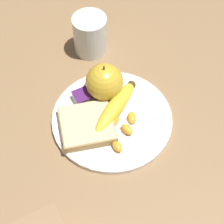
# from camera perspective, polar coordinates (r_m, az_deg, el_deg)

# --- Properties ---
(ground_plane) EXTENTS (3.00, 3.00, 0.00)m
(ground_plane) POSITION_cam_1_polar(r_m,az_deg,el_deg) (0.81, 0.00, -1.30)
(ground_plane) COLOR olive
(plate) EXTENTS (0.26, 0.26, 0.01)m
(plate) POSITION_cam_1_polar(r_m,az_deg,el_deg) (0.80, 0.00, -0.98)
(plate) COLOR white
(plate) RESTS_ON ground_plane
(juice_glass) EXTENTS (0.08, 0.08, 0.10)m
(juice_glass) POSITION_cam_1_polar(r_m,az_deg,el_deg) (0.91, -3.34, 11.55)
(juice_glass) COLOR silver
(juice_glass) RESTS_ON ground_plane
(apple) EXTENTS (0.08, 0.08, 0.09)m
(apple) POSITION_cam_1_polar(r_m,az_deg,el_deg) (0.80, -1.17, 4.60)
(apple) COLOR gold
(apple) RESTS_ON plate
(banana) EXTENTS (0.15, 0.11, 0.03)m
(banana) POSITION_cam_1_polar(r_m,az_deg,el_deg) (0.79, 0.56, 0.82)
(banana) COLOR yellow
(banana) RESTS_ON plate
(bread_slice) EXTENTS (0.13, 0.13, 0.02)m
(bread_slice) POSITION_cam_1_polar(r_m,az_deg,el_deg) (0.77, -3.79, -2.08)
(bread_slice) COLOR #AB8751
(bread_slice) RESTS_ON plate
(fork) EXTENTS (0.17, 0.04, 0.00)m
(fork) POSITION_cam_1_polar(r_m,az_deg,el_deg) (0.78, 0.94, -2.22)
(fork) COLOR silver
(fork) RESTS_ON plate
(jam_packet) EXTENTS (0.04, 0.04, 0.02)m
(jam_packet) POSITION_cam_1_polar(r_m,az_deg,el_deg) (0.82, -4.27, 2.36)
(jam_packet) COLOR white
(jam_packet) RESTS_ON plate
(orange_segment_0) EXTENTS (0.02, 0.03, 0.02)m
(orange_segment_0) POSITION_cam_1_polar(r_m,az_deg,el_deg) (0.77, 2.31, -2.67)
(orange_segment_0) COLOR #F9A32D
(orange_segment_0) RESTS_ON plate
(orange_segment_1) EXTENTS (0.03, 0.03, 0.02)m
(orange_segment_1) POSITION_cam_1_polar(r_m,az_deg,el_deg) (0.79, 3.03, -0.90)
(orange_segment_1) COLOR #F9A32D
(orange_segment_1) RESTS_ON plate
(orange_segment_2) EXTENTS (0.04, 0.04, 0.02)m
(orange_segment_2) POSITION_cam_1_polar(r_m,az_deg,el_deg) (0.78, 0.31, -1.11)
(orange_segment_2) COLOR #F9A32D
(orange_segment_2) RESTS_ON plate
(orange_segment_3) EXTENTS (0.02, 0.03, 0.02)m
(orange_segment_3) POSITION_cam_1_polar(r_m,az_deg,el_deg) (0.75, 0.81, -5.22)
(orange_segment_3) COLOR #F9A32D
(orange_segment_3) RESTS_ON plate
(orange_segment_4) EXTENTS (0.02, 0.03, 0.02)m
(orange_segment_4) POSITION_cam_1_polar(r_m,az_deg,el_deg) (0.77, -0.52, -3.00)
(orange_segment_4) COLOR #F9A32D
(orange_segment_4) RESTS_ON plate
(orange_segment_5) EXTENTS (0.02, 0.03, 0.02)m
(orange_segment_5) POSITION_cam_1_polar(r_m,az_deg,el_deg) (0.78, -1.46, -1.72)
(orange_segment_5) COLOR #F9A32D
(orange_segment_5) RESTS_ON plate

